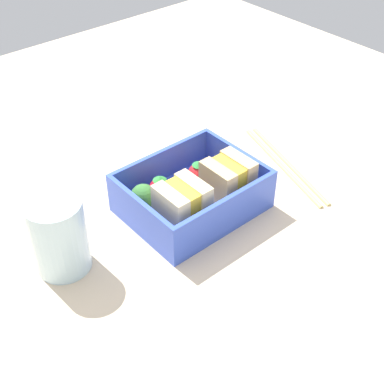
% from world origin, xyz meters
% --- Properties ---
extents(ground_plane, '(1.20, 1.20, 0.02)m').
position_xyz_m(ground_plane, '(0.00, 0.00, -0.01)').
color(ground_plane, beige).
extents(bento_tray, '(0.17, 0.13, 0.01)m').
position_xyz_m(bento_tray, '(0.00, 0.00, 0.01)').
color(bento_tray, blue).
rests_on(bento_tray, ground_plane).
extents(bento_rim, '(0.17, 0.13, 0.05)m').
position_xyz_m(bento_rim, '(0.00, 0.00, 0.03)').
color(bento_rim, blue).
rests_on(bento_rim, bento_tray).
extents(sandwich_left, '(0.05, 0.05, 0.06)m').
position_xyz_m(sandwich_left, '(-0.04, 0.03, 0.04)').
color(sandwich_left, '#D4B27A').
rests_on(sandwich_left, bento_tray).
extents(sandwich_center_left, '(0.05, 0.05, 0.06)m').
position_xyz_m(sandwich_center_left, '(0.04, 0.03, 0.04)').
color(sandwich_center_left, beige).
rests_on(sandwich_center_left, bento_tray).
extents(carrot_stick_far_left, '(0.04, 0.05, 0.01)m').
position_xyz_m(carrot_stick_far_left, '(-0.06, -0.02, 0.02)').
color(carrot_stick_far_left, orange).
rests_on(carrot_stick_far_left, bento_tray).
extents(strawberry_far_left, '(0.03, 0.03, 0.04)m').
position_xyz_m(strawberry_far_left, '(-0.03, -0.02, 0.03)').
color(strawberry_far_left, red).
rests_on(strawberry_far_left, bento_tray).
extents(carrot_stick_left, '(0.04, 0.03, 0.01)m').
position_xyz_m(carrot_stick_left, '(-0.00, -0.03, 0.02)').
color(carrot_stick_left, orange).
rests_on(carrot_stick_left, bento_tray).
extents(strawberry_left, '(0.03, 0.03, 0.04)m').
position_xyz_m(strawberry_left, '(0.03, -0.03, 0.03)').
color(strawberry_left, red).
rests_on(strawberry_left, bento_tray).
extents(broccoli_floret, '(0.03, 0.03, 0.04)m').
position_xyz_m(broccoli_floret, '(0.06, -0.02, 0.04)').
color(broccoli_floret, '#96BF5B').
rests_on(broccoli_floret, bento_tray).
extents(chopstick_pair, '(0.08, 0.20, 0.01)m').
position_xyz_m(chopstick_pair, '(-0.16, 0.02, 0.00)').
color(chopstick_pair, tan).
rests_on(chopstick_pair, ground_plane).
extents(drinking_glass, '(0.06, 0.06, 0.09)m').
position_xyz_m(drinking_glass, '(0.18, -0.02, 0.05)').
color(drinking_glass, silver).
rests_on(drinking_glass, ground_plane).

